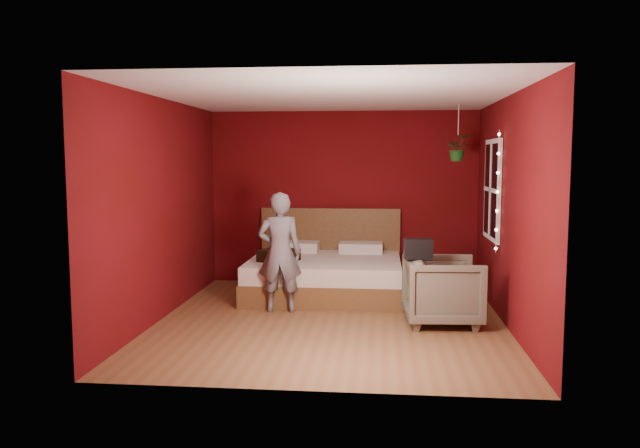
{
  "coord_description": "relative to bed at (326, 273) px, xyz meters",
  "views": [
    {
      "loc": [
        0.58,
        -7.14,
        1.89
      ],
      "look_at": [
        -0.17,
        0.4,
        1.1
      ],
      "focal_mm": 35.0,
      "sensor_mm": 36.0,
      "label": 1
    }
  ],
  "objects": [
    {
      "name": "armchair",
      "position": [
        1.47,
        -1.44,
        0.09
      ],
      "size": [
        0.91,
        0.89,
        0.78
      ],
      "primitive_type": "imported",
      "rotation": [
        0.0,
        0.0,
        1.64
      ],
      "color": "#62614D",
      "rests_on": "ground"
    },
    {
      "name": "hanging_plant",
      "position": [
        1.76,
        -0.1,
        1.73
      ],
      "size": [
        0.33,
        0.29,
        0.75
      ],
      "color": "silver",
      "rests_on": "room_walls"
    },
    {
      "name": "window",
      "position": [
        2.15,
        -0.51,
        1.2
      ],
      "size": [
        0.05,
        0.97,
        1.27
      ],
      "color": "white",
      "rests_on": "room_walls"
    },
    {
      "name": "room_walls",
      "position": [
        0.18,
        -1.41,
        1.38
      ],
      "size": [
        4.04,
        4.54,
        2.62
      ],
      "color": "#600A11",
      "rests_on": "ground"
    },
    {
      "name": "throw_pillow",
      "position": [
        -0.6,
        -0.38,
        0.3
      ],
      "size": [
        0.57,
        0.57,
        0.16
      ],
      "primitive_type": "cube",
      "rotation": [
        0.0,
        0.0,
        -0.39
      ],
      "color": "black",
      "rests_on": "bed"
    },
    {
      "name": "person",
      "position": [
        -0.48,
        -1.03,
        0.44
      ],
      "size": [
        0.57,
        0.4,
        1.49
      ],
      "primitive_type": "imported",
      "rotation": [
        0.0,
        0.0,
        3.23
      ],
      "color": "slate",
      "rests_on": "ground"
    },
    {
      "name": "floor",
      "position": [
        0.18,
        -1.41,
        -0.3
      ],
      "size": [
        4.5,
        4.5,
        0.0
      ],
      "primitive_type": "plane",
      "color": "brown",
      "rests_on": "ground"
    },
    {
      "name": "handbag",
      "position": [
        1.18,
        -1.58,
        0.59
      ],
      "size": [
        0.32,
        0.18,
        0.22
      ],
      "primitive_type": "cube",
      "rotation": [
        0.0,
        0.0,
        0.07
      ],
      "color": "black",
      "rests_on": "armchair"
    },
    {
      "name": "fairy_lights",
      "position": [
        2.12,
        -1.04,
        1.2
      ],
      "size": [
        0.04,
        0.04,
        1.45
      ],
      "color": "silver",
      "rests_on": "room_walls"
    },
    {
      "name": "bed",
      "position": [
        0.0,
        0.0,
        0.0
      ],
      "size": [
        2.09,
        1.78,
        1.15
      ],
      "color": "brown",
      "rests_on": "ground"
    }
  ]
}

